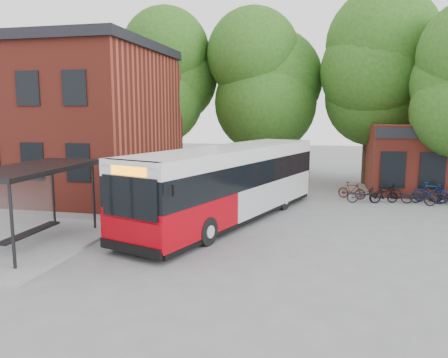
% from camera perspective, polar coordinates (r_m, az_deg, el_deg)
% --- Properties ---
extents(ground, '(100.00, 100.00, 0.00)m').
position_cam_1_polar(ground, '(15.73, -7.25, -8.77)').
color(ground, slate).
extents(station_building, '(18.40, 10.40, 8.50)m').
position_cam_1_polar(station_building, '(29.39, -25.72, 6.97)').
color(station_building, maroon).
rests_on(station_building, ground).
extents(bus_shelter, '(3.60, 7.00, 2.90)m').
position_cam_1_polar(bus_shelter, '(16.60, -23.35, -3.32)').
color(bus_shelter, black).
rests_on(bus_shelter, ground).
extents(bike_rail, '(5.20, 0.10, 0.38)m').
position_cam_1_polar(bike_rail, '(24.85, 21.97, -2.40)').
color(bike_rail, black).
rests_on(bike_rail, ground).
extents(tree_0, '(7.92, 7.92, 11.00)m').
position_cam_1_polar(tree_0, '(32.11, -7.81, 10.06)').
color(tree_0, '#245015').
rests_on(tree_0, ground).
extents(tree_1, '(7.92, 7.92, 10.40)m').
position_cam_1_polar(tree_1, '(31.37, 5.11, 9.59)').
color(tree_1, '#245015').
rests_on(tree_1, ground).
extents(tree_2, '(7.92, 7.92, 11.00)m').
position_cam_1_polar(tree_2, '(30.23, 18.32, 9.79)').
color(tree_2, '#245015').
rests_on(tree_2, ground).
extents(city_bus, '(6.60, 12.87, 3.22)m').
position_cam_1_polar(city_bus, '(19.02, 0.82, -0.66)').
color(city_bus, '#A2020C').
rests_on(city_bus, ground).
extents(bicycle_0, '(1.79, 0.86, 0.90)m').
position_cam_1_polar(bicycle_0, '(23.95, 17.78, -1.94)').
color(bicycle_0, black).
rests_on(bicycle_0, ground).
extents(bicycle_1, '(1.58, 0.99, 0.92)m').
position_cam_1_polar(bicycle_1, '(24.95, 16.34, -1.44)').
color(bicycle_1, '#401209').
rests_on(bicycle_1, ground).
extents(bicycle_2, '(1.78, 0.96, 0.89)m').
position_cam_1_polar(bicycle_2, '(25.64, 20.31, -1.40)').
color(bicycle_2, black).
rests_on(bicycle_2, ground).
extents(bicycle_3, '(1.57, 0.87, 0.91)m').
position_cam_1_polar(bicycle_3, '(24.25, 20.19, -1.92)').
color(bicycle_3, black).
rests_on(bicycle_3, ground).
extents(bicycle_4, '(1.79, 1.15, 0.89)m').
position_cam_1_polar(bicycle_4, '(24.50, 24.06, -2.07)').
color(bicycle_4, black).
rests_on(bicycle_4, ground).
extents(bicycle_5, '(1.86, 0.96, 1.08)m').
position_cam_1_polar(bicycle_5, '(25.40, 25.45, -1.59)').
color(bicycle_5, navy).
rests_on(bicycle_5, ground).
extents(bicycle_6, '(1.78, 0.67, 0.92)m').
position_cam_1_polar(bicycle_6, '(25.04, 25.11, -1.88)').
color(bicycle_6, black).
rests_on(bicycle_6, ground).
extents(bicycle_extra_0, '(1.76, 0.93, 1.02)m').
position_cam_1_polar(bicycle_extra_0, '(25.43, 27.13, -1.75)').
color(bicycle_extra_0, black).
rests_on(bicycle_extra_0, ground).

